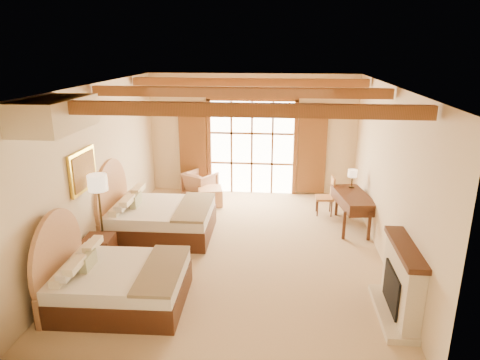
# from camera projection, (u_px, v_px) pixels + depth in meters

# --- Properties ---
(floor) EXTENTS (7.00, 7.00, 0.00)m
(floor) POSITION_uv_depth(u_px,v_px,m) (239.00, 248.00, 8.57)
(floor) COLOR #C6AD88
(floor) RESTS_ON ground
(wall_back) EXTENTS (5.50, 0.00, 5.50)m
(wall_back) POSITION_uv_depth(u_px,v_px,m) (252.00, 135.00, 11.42)
(wall_back) COLOR beige
(wall_back) RESTS_ON ground
(wall_left) EXTENTS (0.00, 7.00, 7.00)m
(wall_left) POSITION_uv_depth(u_px,v_px,m) (99.00, 167.00, 8.36)
(wall_left) COLOR beige
(wall_left) RESTS_ON ground
(wall_right) EXTENTS (0.00, 7.00, 7.00)m
(wall_right) POSITION_uv_depth(u_px,v_px,m) (388.00, 176.00, 7.83)
(wall_right) COLOR beige
(wall_right) RESTS_ON ground
(ceiling) EXTENTS (7.00, 7.00, 0.00)m
(ceiling) POSITION_uv_depth(u_px,v_px,m) (238.00, 85.00, 7.61)
(ceiling) COLOR #BC7A34
(ceiling) RESTS_ON ground
(ceiling_beams) EXTENTS (5.39, 4.60, 0.18)m
(ceiling_beams) POSITION_uv_depth(u_px,v_px,m) (238.00, 92.00, 7.65)
(ceiling_beams) COLOR brown
(ceiling_beams) RESTS_ON ceiling
(french_doors) EXTENTS (3.95, 0.08, 2.60)m
(french_doors) POSITION_uv_depth(u_px,v_px,m) (252.00, 148.00, 11.46)
(french_doors) COLOR white
(french_doors) RESTS_ON ground
(fireplace) EXTENTS (0.46, 1.40, 1.16)m
(fireplace) POSITION_uv_depth(u_px,v_px,m) (400.00, 285.00, 6.27)
(fireplace) COLOR beige
(fireplace) RESTS_ON ground
(painting) EXTENTS (0.06, 0.95, 0.75)m
(painting) POSITION_uv_depth(u_px,v_px,m) (83.00, 171.00, 7.60)
(painting) COLOR gold
(painting) RESTS_ON wall_left
(canopy_valance) EXTENTS (0.70, 1.40, 0.45)m
(canopy_valance) POSITION_uv_depth(u_px,v_px,m) (55.00, 114.00, 6.02)
(canopy_valance) COLOR #F7EDC0
(canopy_valance) RESTS_ON ceiling
(bed_near) EXTENTS (2.06, 1.59, 1.32)m
(bed_near) POSITION_uv_depth(u_px,v_px,m) (110.00, 280.00, 6.64)
(bed_near) COLOR #402210
(bed_near) RESTS_ON floor
(bed_far) EXTENTS (2.21, 1.71, 1.43)m
(bed_far) POSITION_uv_depth(u_px,v_px,m) (153.00, 216.00, 9.06)
(bed_far) COLOR #402210
(bed_far) RESTS_ON floor
(nightstand) EXTENTS (0.53, 0.53, 0.60)m
(nightstand) POSITION_uv_depth(u_px,v_px,m) (100.00, 252.00, 7.74)
(nightstand) COLOR #402210
(nightstand) RESTS_ON floor
(floor_lamp) EXTENTS (0.35, 0.35, 1.65)m
(floor_lamp) POSITION_uv_depth(u_px,v_px,m) (98.00, 188.00, 7.76)
(floor_lamp) COLOR #372C19
(floor_lamp) RESTS_ON floor
(armchair) EXTENTS (1.01, 1.02, 0.68)m
(armchair) POSITION_uv_depth(u_px,v_px,m) (200.00, 184.00, 11.40)
(armchair) COLOR #A17355
(armchair) RESTS_ON floor
(ottoman) EXTENTS (0.72, 0.72, 0.43)m
(ottoman) POSITION_uv_depth(u_px,v_px,m) (210.00, 196.00, 10.88)
(ottoman) COLOR tan
(ottoman) RESTS_ON floor
(desk) EXTENTS (0.85, 1.51, 0.77)m
(desk) POSITION_uv_depth(u_px,v_px,m) (352.00, 209.00, 9.46)
(desk) COLOR #402210
(desk) RESTS_ON floor
(desk_chair) EXTENTS (0.43, 0.43, 0.93)m
(desk_chair) POSITION_uv_depth(u_px,v_px,m) (325.00, 203.00, 10.22)
(desk_chair) COLOR #B26942
(desk_chair) RESTS_ON floor
(desk_lamp) EXTENTS (0.21, 0.21, 0.42)m
(desk_lamp) POSITION_uv_depth(u_px,v_px,m) (353.00, 174.00, 9.71)
(desk_lamp) COLOR #372C19
(desk_lamp) RESTS_ON desk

